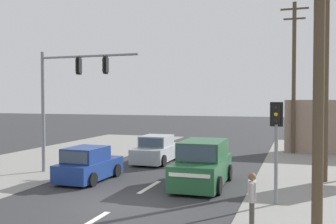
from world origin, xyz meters
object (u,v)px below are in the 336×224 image
Objects in this scene: sedan_oncoming_mid at (157,150)px; hatchback_receding_far at (89,165)px; utility_pole_background_right at (294,75)px; traffic_signal_mast at (65,89)px; utility_pole_midground_right at (326,66)px; suv_kerbside_parked at (203,165)px; utility_pole_foreground_right at (314,26)px; pedestal_signal_right_kerb at (276,135)px; pedestrian_at_kerb at (252,198)px.

hatchback_receding_far is (-1.18, -5.74, -0.00)m from sedan_oncoming_mid.
utility_pole_background_right reaches higher than hatchback_receding_far.
utility_pole_background_right is 1.68× the size of traffic_signal_mast.
suv_kerbside_parked is (-4.95, -2.32, -4.20)m from utility_pole_midground_right.
utility_pole_foreground_right is 13.06m from traffic_signal_mast.
pedestal_signal_right_kerb is (-0.46, -13.55, -2.86)m from utility_pole_background_right.
sedan_oncoming_mid is (-7.01, 7.33, -1.71)m from pedestal_signal_right_kerb.
hatchback_receding_far is at bearing -30.81° from traffic_signal_mast.
sedan_oncoming_mid is at bearing 125.34° from utility_pole_foreground_right.
utility_pole_background_right is 2.20× the size of suv_kerbside_parked.
hatchback_receding_far is (-10.04, -2.96, -4.39)m from utility_pole_midground_right.
traffic_signal_mast is 1.63× the size of hatchback_receding_far.
pedestrian_at_kerb is (9.62, -5.71, -3.22)m from traffic_signal_mast.
sedan_oncoming_mid is (-8.03, 11.32, -4.68)m from utility_pole_foreground_right.
sedan_oncoming_mid is at bearing 127.46° from suv_kerbside_parked.
pedestal_signal_right_kerb is 2.18× the size of pedestrian_at_kerb.
pedestal_signal_right_kerb is 10.29m from sedan_oncoming_mid.
utility_pole_background_right is 10.74m from sedan_oncoming_mid.
suv_kerbside_parked is at bearing 144.26° from pedestal_signal_right_kerb.
utility_pole_foreground_right reaches higher than pedestal_signal_right_kerb.
pedestrian_at_kerb is at bearing -57.67° from sedan_oncoming_mid.
sedan_oncoming_mid is (-7.47, -6.22, -4.58)m from utility_pole_background_right.
suv_kerbside_parked is 2.80× the size of pedestrian_at_kerb.
utility_pole_foreground_right is 17.55m from utility_pole_background_right.
traffic_signal_mast is 1.31× the size of suv_kerbside_parked.
hatchback_receding_far is (-8.19, 1.60, -1.71)m from pedestal_signal_right_kerb.
utility_pole_background_right reaches higher than pedestrian_at_kerb.
hatchback_receding_far is at bearing -101.59° from sedan_oncoming_mid.
utility_pole_background_right is at bearing 54.12° from hatchback_receding_far.
utility_pole_midground_right is 9.11m from utility_pole_background_right.
utility_pole_foreground_right is 2.73× the size of hatchback_receding_far.
suv_kerbside_parked is (-4.12, 6.22, -4.50)m from utility_pole_foreground_right.
sedan_oncoming_mid is 12.19m from pedestrian_at_kerb.
utility_pole_foreground_right is 5.07m from pedestal_signal_right_kerb.
traffic_signal_mast is 3.68× the size of pedestrian_at_kerb.
pedestrian_at_kerb is (-1.51, 1.02, -4.46)m from utility_pole_foreground_right.
utility_pole_midground_right is at bearing -81.21° from utility_pole_background_right.
pedestal_signal_right_kerb is at bearing -11.03° from hatchback_receding_far.
suv_kerbside_parked is 6.43m from sedan_oncoming_mid.
traffic_signal_mast reaches higher than sedan_oncoming_mid.
suv_kerbside_parked is at bearing -52.54° from sedan_oncoming_mid.
utility_pole_foreground_right is 2.20× the size of suv_kerbside_parked.
utility_pole_background_right is 12.65m from suv_kerbside_parked.
utility_pole_foreground_right is at bearing -56.49° from suv_kerbside_parked.
traffic_signal_mast is (-11.95, -1.81, -0.94)m from utility_pole_midground_right.
utility_pole_midground_right is 12.13m from traffic_signal_mast.
pedestal_signal_right_kerb is 3.36m from pedestrian_at_kerb.
utility_pole_foreground_right is at bearing -95.57° from utility_pole_midground_right.
utility_pole_foreground_right is 2.37× the size of sedan_oncoming_mid.
utility_pole_background_right is 6.18× the size of pedestrian_at_kerb.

